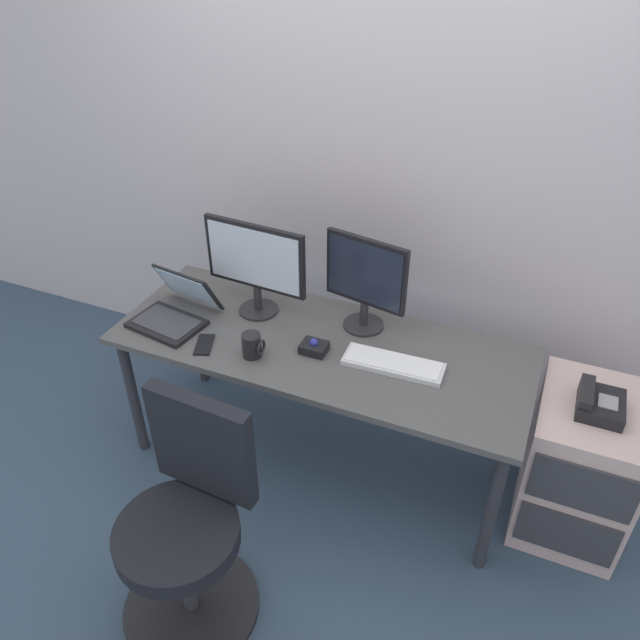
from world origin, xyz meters
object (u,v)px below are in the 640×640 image
Objects in this scene: desk_phone at (599,403)px; cell_phone at (204,345)px; office_chair at (189,529)px; keyboard at (393,364)px; file_cabinet at (579,465)px; trackball_mouse at (314,347)px; monitor_side at (365,279)px; monitor_main at (255,263)px; coffee_mug at (252,345)px; laptop at (175,310)px.

desk_phone is 1.41× the size of cell_phone.
office_chair reaches higher than keyboard.
office_chair is (-1.27, -0.94, -0.27)m from desk_phone.
file_cabinet is 5.93× the size of trackball_mouse.
cell_phone is at bearing -161.98° from trackball_mouse.
trackball_mouse is (-0.13, -0.25, -0.22)m from monitor_side.
monitor_side is (-1.00, 0.09, 0.62)m from file_cabinet.
monitor_main is at bearing -171.02° from monitor_side.
office_chair reaches higher than desk_phone.
monitor_main is at bearing 53.50° from cell_phone.
trackball_mouse is 0.47m from cell_phone.
file_cabinet is at bearing 36.79° from office_chair.
trackball_mouse is at bearing -26.39° from monitor_main.
desk_phone is (-0.01, -0.02, 0.36)m from file_cabinet.
keyboard is at bearing 59.66° from office_chair.
desk_phone is at bearing 8.16° from keyboard.
office_chair is at bearing -86.11° from cell_phone.
keyboard is 3.90× the size of coffee_mug.
desk_phone is at bearing 36.50° from office_chair.
laptop reaches higher than cell_phone.
monitor_main reaches higher than desk_phone.
monitor_side is 4.06× the size of coffee_mug.
monitor_main is 1.17× the size of keyboard.
laptop is at bearing -177.66° from trackball_mouse.
keyboard is 1.01m from laptop.
monitor_main is at bearing 113.80° from coffee_mug.
cell_phone is at bearing 114.89° from office_chair.
monitor_side is (0.48, 0.08, -0.01)m from monitor_main.
monitor_main is 3.42× the size of cell_phone.
monitor_side reaches higher than coffee_mug.
monitor_main reaches higher than office_chair.
office_chair is 1.20m from monitor_side.
office_chair is 1.91× the size of monitor_main.
laptop is (-0.31, -0.21, -0.21)m from monitor_main.
monitor_side is 0.55m from coffee_mug.
keyboard is 0.80m from cell_phone.
file_cabinet is at bearing -9.87° from cell_phone.
file_cabinet is 1.34× the size of monitor_main.
keyboard is 0.34m from trackball_mouse.
office_chair is at bearing -77.80° from monitor_main.
coffee_mug is 0.75× the size of cell_phone.
monitor_main reaches higher than cell_phone.
trackball_mouse is at bearing 79.32° from office_chair.
keyboard is (-0.79, -0.11, 0.03)m from desk_phone.
cell_phone is (-1.58, -0.31, 0.38)m from file_cabinet.
office_chair is 0.86m from trackball_mouse.
desk_phone is 0.48× the size of keyboard.
laptop is (-0.80, -0.28, -0.19)m from monitor_side.
coffee_mug is (-0.22, -0.13, 0.03)m from trackball_mouse.
monitor_side is at bearing 133.53° from keyboard.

